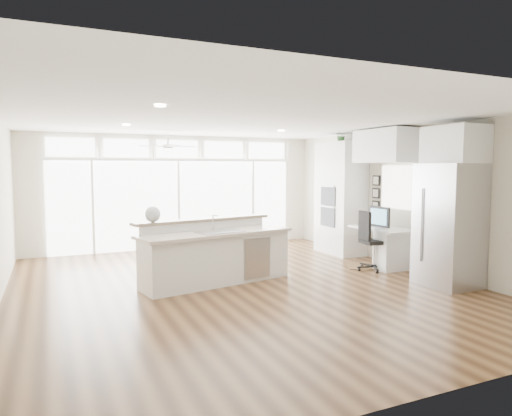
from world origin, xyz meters
name	(u,v)px	position (x,y,z in m)	size (l,w,h in m)	color
floor	(241,287)	(0.00, 0.00, -0.01)	(7.00, 8.00, 0.02)	#3D2412
ceiling	(240,119)	(0.00, 0.00, 2.70)	(7.00, 8.00, 0.02)	white
wall_back	(178,192)	(0.00, 4.00, 1.35)	(7.00, 0.04, 2.70)	beige
wall_front	(428,239)	(0.00, -4.00, 1.35)	(7.00, 0.04, 2.70)	beige
wall_right	(409,198)	(3.50, 0.00, 1.35)	(0.04, 8.00, 2.70)	beige
glass_wall	(178,205)	(0.00, 3.94, 1.05)	(5.80, 0.06, 2.08)	white
transom_row	(178,149)	(0.00, 3.94, 2.38)	(5.90, 0.06, 0.40)	white
desk_window	(397,187)	(3.46, 0.30, 1.55)	(0.04, 0.85, 0.85)	silver
ceiling_fan	(168,142)	(-0.50, 2.80, 2.48)	(1.16, 1.16, 0.32)	silver
recessed_lights	(236,121)	(0.00, 0.20, 2.68)	(3.40, 3.00, 0.02)	#EEE0CA
oven_cabinet	(340,198)	(3.17, 1.80, 1.25)	(0.64, 1.20, 2.50)	white
desk_nook	(382,247)	(3.13, 0.30, 0.38)	(0.72, 1.30, 0.76)	white
upper_cabinets	(386,146)	(3.17, 0.30, 2.35)	(0.64, 1.30, 0.64)	white
refrigerator	(449,225)	(3.11, -1.35, 1.00)	(0.76, 0.90, 2.00)	#ACACB1
fridge_cabinet	(455,145)	(3.17, -1.35, 2.30)	(0.64, 0.90, 0.60)	white
framed_photos	(376,193)	(3.46, 0.92, 1.40)	(0.06, 0.22, 0.80)	black
kitchen_island	(217,252)	(-0.29, 0.37, 0.53)	(2.66, 1.00, 1.06)	white
rug	(370,266)	(2.90, 0.37, 0.01)	(0.92, 0.66, 0.01)	#372211
office_chair	(374,241)	(2.74, 0.05, 0.56)	(0.58, 0.54, 1.12)	black
fishbowl	(153,214)	(-1.30, 0.58, 1.19)	(0.26, 0.26, 0.26)	silver
monitor	(379,217)	(3.05, 0.30, 0.98)	(0.09, 0.53, 0.44)	black
keyboard	(372,228)	(2.88, 0.30, 0.77)	(0.12, 0.33, 0.02)	silver
potted_plant	(341,137)	(3.17, 1.80, 2.62)	(0.27, 0.30, 0.24)	#295C27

